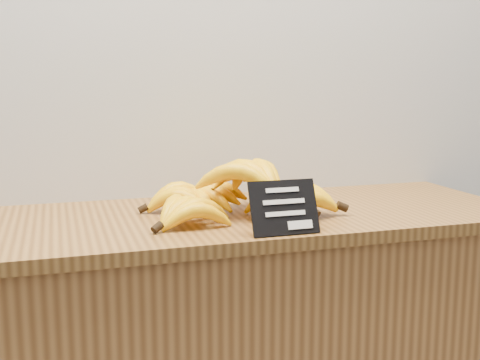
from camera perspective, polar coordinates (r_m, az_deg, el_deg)
counter_top at (r=1.50m, az=-0.56°, el=-3.65°), size 1.45×0.54×0.03m
chalkboard_sign at (r=1.29m, az=4.21°, el=-2.62°), size 0.15×0.05×0.11m
banana_pile at (r=1.46m, az=0.05°, el=-1.32°), size 0.48×0.40×0.13m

